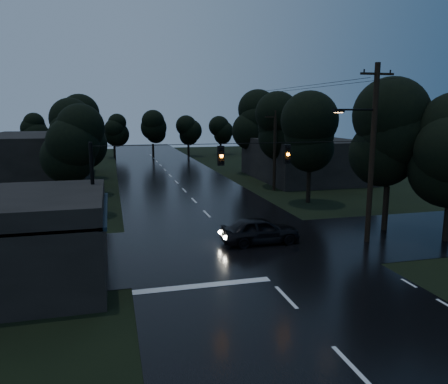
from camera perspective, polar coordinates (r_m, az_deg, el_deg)
name	(u,v)px	position (r m, az deg, el deg)	size (l,w,h in m)	color
ground	(351,367)	(14.37, 16.30, -21.04)	(160.00, 160.00, 0.00)	black
main_road	(184,191)	(41.59, -5.21, 0.19)	(12.00, 120.00, 0.02)	black
cross_street	(237,246)	(24.49, 1.76, -7.13)	(60.00, 9.00, 0.02)	black
building_far_right	(303,159)	(49.21, 10.29, 4.26)	(10.00, 14.00, 4.40)	black
building_far_left	(40,158)	(51.17, -22.88, 4.17)	(10.00, 16.00, 5.00)	black
utility_pole_main	(371,151)	(25.65, 18.65, 5.13)	(3.50, 0.30, 10.00)	black
utility_pole_far	(275,150)	(41.33, 6.64, 5.53)	(2.00, 0.30, 7.50)	black
anchor_pole_left	(94,205)	(21.86, -16.65, -1.60)	(0.18, 0.18, 6.00)	black
span_signals	(254,154)	(22.65, 3.91, 4.97)	(15.00, 0.37, 1.12)	black
tree_corner_near	(390,135)	(28.71, 20.92, 6.98)	(4.48, 4.48, 9.44)	black
tree_left_a	(75,143)	(32.55, -18.89, 6.12)	(3.92, 3.92, 8.26)	black
tree_left_b	(74,132)	(40.54, -18.97, 7.40)	(4.20, 4.20, 8.85)	black
tree_left_c	(75,125)	(50.54, -18.86, 8.34)	(4.48, 4.48, 9.44)	black
tree_right_a	(310,134)	(35.99, 11.22, 7.45)	(4.20, 4.20, 8.85)	black
tree_right_b	(280,126)	(43.54, 7.36, 8.55)	(4.48, 4.48, 9.44)	black
tree_right_c	(254,120)	(53.12, 3.92, 9.36)	(4.76, 4.76, 10.03)	black
car	(260,230)	(24.96, 4.74, -4.99)	(1.81, 4.49, 1.53)	black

